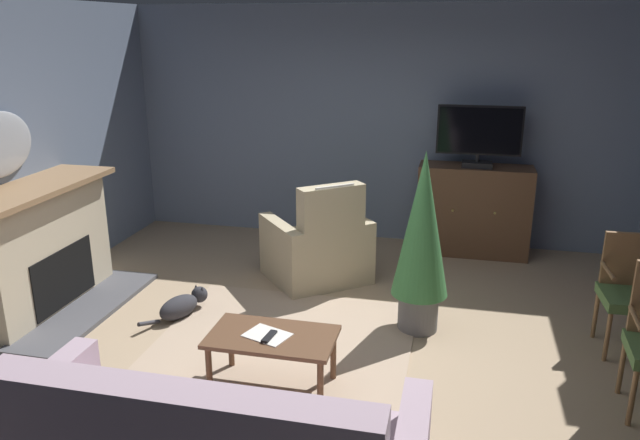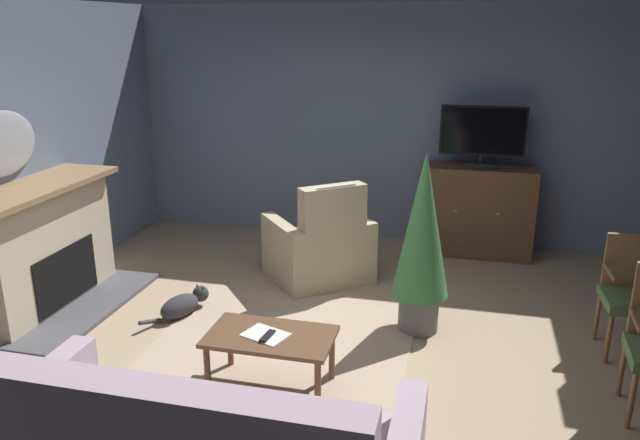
{
  "view_description": "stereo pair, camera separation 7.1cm",
  "coord_description": "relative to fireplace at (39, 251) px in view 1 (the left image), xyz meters",
  "views": [
    {
      "loc": [
        0.94,
        -4.32,
        2.47
      ],
      "look_at": [
        -0.1,
        0.2,
        1.0
      ],
      "focal_mm": 34.49,
      "sensor_mm": 36.0,
      "label": 1
    },
    {
      "loc": [
        1.01,
        -4.31,
        2.47
      ],
      "look_at": [
        -0.1,
        0.2,
        1.0
      ],
      "focal_mm": 34.49,
      "sensor_mm": 36.0,
      "label": 2
    }
  ],
  "objects": [
    {
      "name": "tv_remote",
      "position": [
        2.42,
        -0.85,
        -0.12
      ],
      "size": [
        0.07,
        0.17,
        0.02
      ],
      "primitive_type": "cube",
      "rotation": [
        0.0,
        0.0,
        1.45
      ],
      "color": "black",
      "rests_on": "coffee_table"
    },
    {
      "name": "cat",
      "position": [
        1.29,
        0.11,
        -0.45
      ],
      "size": [
        0.38,
        0.68,
        0.22
      ],
      "color": "#2D2D33",
      "rests_on": "ground_plane"
    },
    {
      "name": "folded_newspaper",
      "position": [
        2.39,
        -0.81,
        -0.13
      ],
      "size": [
        0.36,
        0.31,
        0.01
      ],
      "primitive_type": "cube",
      "rotation": [
        0.0,
        0.0,
        -0.34
      ],
      "color": "silver",
      "rests_on": "coffee_table"
    },
    {
      "name": "ground_plane",
      "position": [
        2.66,
        -0.14,
        -0.57
      ],
      "size": [
        6.48,
        6.15,
        0.04
      ],
      "primitive_type": "cube",
      "color": "tan"
    },
    {
      "name": "wall_back",
      "position": [
        2.66,
        2.69,
        0.81
      ],
      "size": [
        6.48,
        0.1,
        2.72
      ],
      "primitive_type": "cube",
      "color": "slate",
      "rests_on": "ground_plane"
    },
    {
      "name": "fireplace",
      "position": [
        0.0,
        0.0,
        0.0
      ],
      "size": [
        0.96,
        1.73,
        1.15
      ],
      "color": "#4C4C51",
      "rests_on": "ground_plane"
    },
    {
      "name": "side_chair_mid_row",
      "position": [
        4.99,
        0.39,
        -0.05
      ],
      "size": [
        0.46,
        0.46,
        0.92
      ],
      "color": "#4C703D",
      "rests_on": "ground_plane"
    },
    {
      "name": "armchair_by_fireplace",
      "position": [
        2.29,
        1.19,
        -0.21
      ],
      "size": [
        1.23,
        1.22,
        1.07
      ],
      "color": "tan",
      "rests_on": "ground_plane"
    },
    {
      "name": "tv_cabinet",
      "position": [
        3.8,
        2.34,
        -0.07
      ],
      "size": [
        1.23,
        0.46,
        1.01
      ],
      "color": "#402A1C",
      "rests_on": "ground_plane"
    },
    {
      "name": "potted_plant_tall_palm_by_window",
      "position": [
        3.36,
        0.34,
        0.29
      ],
      "size": [
        0.47,
        0.47,
        1.54
      ],
      "color": "slate",
      "rests_on": "ground_plane"
    },
    {
      "name": "rug_central",
      "position": [
        2.31,
        -0.25,
        -0.55
      ],
      "size": [
        2.06,
        2.08,
        0.01
      ],
      "primitive_type": "cube",
      "color": "tan",
      "rests_on": "ground_plane"
    },
    {
      "name": "coffee_table",
      "position": [
        2.42,
        -0.8,
        -0.18
      ],
      "size": [
        0.89,
        0.52,
        0.42
      ],
      "color": "brown",
      "rests_on": "ground_plane"
    },
    {
      "name": "television",
      "position": [
        3.8,
        2.28,
        0.81
      ],
      "size": [
        0.9,
        0.2,
        0.67
      ],
      "color": "black",
      "rests_on": "tv_cabinet"
    }
  ]
}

